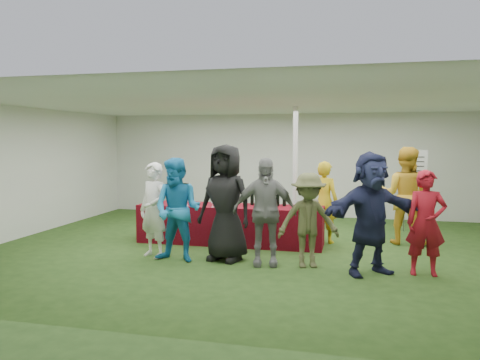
% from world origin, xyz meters
% --- Properties ---
extents(ground, '(60.00, 60.00, 0.00)m').
position_xyz_m(ground, '(0.00, 0.00, 0.00)').
color(ground, '#284719').
rests_on(ground, ground).
extents(tent, '(10.00, 10.00, 10.00)m').
position_xyz_m(tent, '(0.50, 1.20, 1.35)').
color(tent, white).
rests_on(tent, ground).
extents(serving_table, '(3.60, 0.80, 0.75)m').
position_xyz_m(serving_table, '(-0.66, 0.38, 0.38)').
color(serving_table, maroon).
rests_on(serving_table, ground).
extents(wine_bottles, '(0.83, 0.15, 0.32)m').
position_xyz_m(wine_bottles, '(-0.00, 0.52, 0.87)').
color(wine_bottles, black).
rests_on(wine_bottles, serving_table).
extents(wine_glasses, '(2.74, 0.16, 0.16)m').
position_xyz_m(wine_glasses, '(-1.11, 0.12, 0.86)').
color(wine_glasses, silver).
rests_on(wine_glasses, serving_table).
extents(water_bottle, '(0.07, 0.07, 0.23)m').
position_xyz_m(water_bottle, '(-0.70, 0.46, 0.85)').
color(water_bottle, silver).
rests_on(water_bottle, serving_table).
extents(bar_towel, '(0.25, 0.18, 0.03)m').
position_xyz_m(bar_towel, '(0.95, 0.43, 0.77)').
color(bar_towel, white).
rests_on(bar_towel, serving_table).
extents(dump_bucket, '(0.27, 0.27, 0.18)m').
position_xyz_m(dump_bucket, '(0.92, 0.16, 0.84)').
color(dump_bucket, slate).
rests_on(dump_bucket, serving_table).
extents(wine_list_sign, '(0.50, 0.03, 1.80)m').
position_xyz_m(wine_list_sign, '(2.97, 2.41, 1.32)').
color(wine_list_sign, slate).
rests_on(wine_list_sign, ground).
extents(staff_pourer, '(0.69, 0.58, 1.61)m').
position_xyz_m(staff_pourer, '(1.11, 0.91, 0.80)').
color(staff_pourer, gold).
rests_on(staff_pourer, ground).
extents(staff_back, '(1.08, 0.95, 1.89)m').
position_xyz_m(staff_back, '(2.64, 1.14, 0.94)').
color(staff_back, gold).
rests_on(staff_back, ground).
extents(customer_0, '(0.71, 0.61, 1.64)m').
position_xyz_m(customer_0, '(-1.68, -0.94, 0.82)').
color(customer_0, white).
rests_on(customer_0, ground).
extents(customer_1, '(0.90, 0.73, 1.73)m').
position_xyz_m(customer_1, '(-1.17, -1.12, 0.86)').
color(customer_1, '#1D7FBD').
rests_on(customer_1, ground).
extents(customer_2, '(1.08, 0.83, 1.95)m').
position_xyz_m(customer_2, '(-0.42, -0.86, 0.98)').
color(customer_2, black).
rests_on(customer_2, ground).
extents(customer_3, '(1.08, 0.60, 1.74)m').
position_xyz_m(customer_3, '(0.28, -1.01, 0.87)').
color(customer_3, gray).
rests_on(customer_3, ground).
extents(customer_4, '(1.10, 0.82, 1.51)m').
position_xyz_m(customer_4, '(0.97, -0.98, 0.75)').
color(customer_4, '#4F522E').
rests_on(customer_4, ground).
extents(customer_5, '(1.74, 1.41, 1.86)m').
position_xyz_m(customer_5, '(1.92, -1.15, 0.93)').
color(customer_5, '#1C2142').
rests_on(customer_5, ground).
extents(customer_6, '(0.59, 0.40, 1.58)m').
position_xyz_m(customer_6, '(2.72, -1.00, 0.79)').
color(customer_6, maroon).
rests_on(customer_6, ground).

